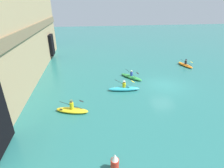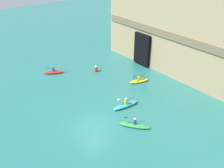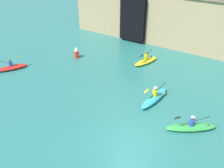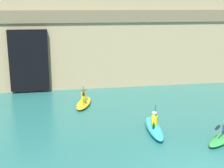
# 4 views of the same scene
# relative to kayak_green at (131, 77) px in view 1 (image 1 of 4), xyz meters

# --- Properties ---
(ground_plane) EXTENTS (120.00, 120.00, 0.00)m
(ground_plane) POSITION_rel_kayak_green_xyz_m (-2.57, -3.27, -0.20)
(ground_plane) COLOR #28706B
(kayak_green) EXTENTS (3.04, 2.52, 1.04)m
(kayak_green) POSITION_rel_kayak_green_xyz_m (0.00, 0.00, 0.00)
(kayak_green) COLOR green
(kayak_green) RESTS_ON ground
(kayak_cyan) EXTENTS (1.05, 3.39, 1.28)m
(kayak_cyan) POSITION_rel_kayak_green_xyz_m (-3.23, 1.66, 0.05)
(kayak_cyan) COLOR #33B2C6
(kayak_cyan) RESTS_ON ground
(kayak_yellow) EXTENTS (1.63, 2.95, 1.16)m
(kayak_yellow) POSITION_rel_kayak_green_xyz_m (-6.52, 6.93, 0.03)
(kayak_yellow) COLOR yellow
(kayak_yellow) RESTS_ON ground
(kayak_orange) EXTENTS (3.01, 1.34, 1.07)m
(kayak_orange) POSITION_rel_kayak_green_xyz_m (3.27, -9.15, 0.00)
(kayak_orange) COLOR orange
(kayak_orange) RESTS_ON ground
(marker_buoy) EXTENTS (0.46, 0.46, 1.15)m
(marker_buoy) POSITION_rel_kayak_green_xyz_m (-12.76, 4.30, 0.33)
(marker_buoy) COLOR red
(marker_buoy) RESTS_ON ground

